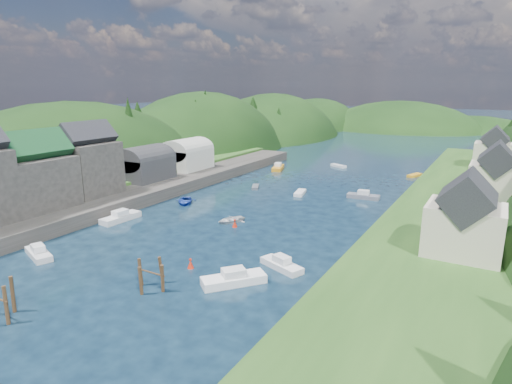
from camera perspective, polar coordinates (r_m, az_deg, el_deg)
The scene contains 13 objects.
ground at distance 80.48m, azimuth 7.85°, elevation 0.56°, with size 600.00×600.00×0.00m, color black.
hillside_left at distance 125.50m, azimuth -7.09°, elevation 1.74°, with size 44.00×245.56×52.00m.
far_hills at distance 200.78m, azimuth 21.71°, elevation 4.70°, with size 103.00×68.00×44.00m.
hill_trees at distance 91.90m, azimuth 11.63°, elevation 9.11°, with size 91.78×149.60×12.34m.
quay_left at distance 70.44m, azimuth -20.61°, elevation -1.36°, with size 12.00×110.00×2.00m, color #2D2B28.
terrace_left_grass at distance 75.81m, azimuth -24.01°, elevation -0.43°, with size 12.00×110.00×2.50m, color #234719.
boat_sheds at distance 83.81m, azimuth -11.76°, elevation 4.62°, with size 7.00×21.00×7.50m.
terrace_right at distance 65.16m, azimuth 25.14°, elevation -2.84°, with size 16.00×120.00×2.40m, color #234719.
right_bank_cottages at distance 72.12m, azimuth 28.52°, elevation 2.12°, with size 9.00×59.24×8.41m.
piling_cluster_far at distance 42.15m, azimuth -13.77°, elevation -11.04°, with size 3.31×3.08×3.32m.
channel_buoy_near at distance 45.92m, azimuth -8.72°, elevation -9.45°, with size 0.70×0.70×1.10m.
channel_buoy_far at distance 57.96m, azimuth -2.85°, elevation -4.23°, with size 0.70×0.70×1.10m.
moored_boats at distance 55.75m, azimuth -8.66°, elevation -5.05°, with size 32.97×88.85×2.07m.
Camera 1 is at (29.20, -22.61, 18.76)m, focal length 30.00 mm.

